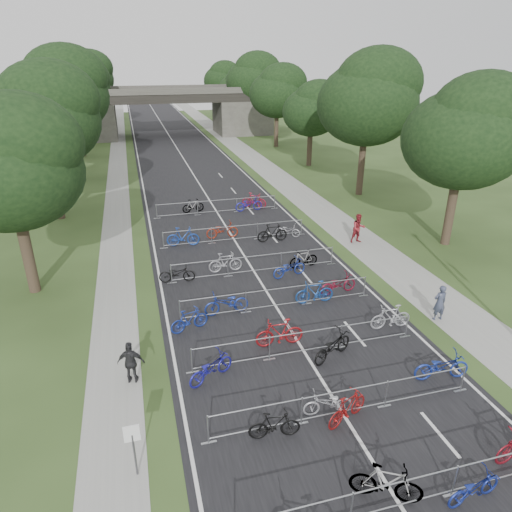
% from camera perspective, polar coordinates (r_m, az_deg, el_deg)
% --- Properties ---
extents(ground, '(200.00, 200.00, 0.00)m').
position_cam_1_polar(ground, '(14.50, 17.77, -27.84)').
color(ground, '#2E421C').
rests_on(ground, ground).
extents(road, '(11.00, 140.00, 0.01)m').
position_cam_1_polar(road, '(58.51, -9.38, 12.43)').
color(road, black).
rests_on(road, ground).
extents(sidewalk_right, '(3.00, 140.00, 0.01)m').
position_cam_1_polar(sidewalk_right, '(59.86, -1.57, 12.98)').
color(sidewalk_right, gray).
rests_on(sidewalk_right, ground).
extents(sidewalk_left, '(2.00, 140.00, 0.01)m').
position_cam_1_polar(sidewalk_left, '(58.22, -16.87, 11.69)').
color(sidewalk_left, gray).
rests_on(sidewalk_left, ground).
extents(lane_markings, '(0.12, 140.00, 0.00)m').
position_cam_1_polar(lane_markings, '(58.51, -9.38, 12.42)').
color(lane_markings, silver).
rests_on(lane_markings, ground).
extents(overpass_bridge, '(31.00, 8.00, 7.05)m').
position_cam_1_polar(overpass_bridge, '(72.77, -11.01, 17.29)').
color(overpass_bridge, '#45423D').
rests_on(overpass_bridge, ground).
extents(park_sign, '(0.45, 0.06, 1.83)m').
position_cam_1_polar(park_sign, '(14.14, -15.14, -21.45)').
color(park_sign, '#4C4C51').
rests_on(park_sign, ground).
extents(tree_left_0, '(6.72, 6.72, 10.25)m').
position_cam_1_polar(tree_left_0, '(24.12, -28.36, 9.86)').
color(tree_left_0, '#33261C').
rests_on(tree_left_0, ground).
extents(tree_right_0, '(7.17, 7.17, 10.93)m').
position_cam_1_polar(tree_right_0, '(30.24, 24.83, 13.63)').
color(tree_right_0, '#33261C').
rests_on(tree_right_0, ground).
extents(tree_left_1, '(7.56, 7.56, 11.53)m').
position_cam_1_polar(tree_left_1, '(35.67, -24.88, 15.48)').
color(tree_left_1, '#33261C').
rests_on(tree_left_1, ground).
extents(tree_right_1, '(8.18, 8.18, 12.47)m').
position_cam_1_polar(tree_right_1, '(40.06, 13.96, 18.44)').
color(tree_right_1, '#33261C').
rests_on(tree_right_1, ground).
extents(tree_left_2, '(8.40, 8.40, 12.81)m').
position_cam_1_polar(tree_left_2, '(47.46, -23.04, 18.31)').
color(tree_left_2, '#33261C').
rests_on(tree_left_2, ground).
extents(tree_right_2, '(6.16, 6.16, 9.39)m').
position_cam_1_polar(tree_right_2, '(51.05, 7.08, 17.70)').
color(tree_right_2, '#33261C').
rests_on(tree_right_2, ground).
extents(tree_left_3, '(6.72, 6.72, 10.25)m').
position_cam_1_polar(tree_left_3, '(59.48, -21.54, 17.68)').
color(tree_left_3, '#33261C').
rests_on(tree_left_3, ground).
extents(tree_right_3, '(7.17, 7.17, 10.93)m').
position_cam_1_polar(tree_right_3, '(62.21, 2.76, 19.79)').
color(tree_right_3, '#33261C').
rests_on(tree_right_3, ground).
extents(tree_left_4, '(7.56, 7.56, 11.53)m').
position_cam_1_polar(tree_left_4, '(71.36, -20.84, 19.19)').
color(tree_left_4, '#33261C').
rests_on(tree_left_4, ground).
extents(tree_right_4, '(8.18, 8.18, 12.47)m').
position_cam_1_polar(tree_right_4, '(73.65, -0.29, 21.18)').
color(tree_right_4, '#33261C').
rests_on(tree_right_4, ground).
extents(tree_left_5, '(8.40, 8.40, 12.81)m').
position_cam_1_polar(tree_left_5, '(83.28, -20.34, 20.27)').
color(tree_left_5, '#33261C').
rests_on(tree_left_5, ground).
extents(tree_right_5, '(6.16, 6.16, 9.39)m').
position_cam_1_polar(tree_right_5, '(85.38, -2.52, 20.19)').
color(tree_right_5, '#33261C').
rests_on(tree_right_5, ground).
extents(tree_left_6, '(6.72, 6.72, 10.25)m').
position_cam_1_polar(tree_left_6, '(95.32, -19.74, 19.62)').
color(tree_left_6, '#33261C').
rests_on(tree_left_6, ground).
extents(tree_right_6, '(7.17, 7.17, 10.93)m').
position_cam_1_polar(tree_right_6, '(97.05, -4.24, 21.14)').
color(tree_right_6, '#33261C').
rests_on(tree_right_6, ground).
extents(barrier_row_0, '(9.70, 0.08, 1.10)m').
position_cam_1_polar(barrier_row_0, '(14.09, 18.07, -26.44)').
color(barrier_row_0, '#9D9FA4').
rests_on(barrier_row_0, ground).
extents(barrier_row_1, '(9.70, 0.08, 1.10)m').
position_cam_1_polar(barrier_row_1, '(16.21, 11.04, -17.51)').
color(barrier_row_1, '#9D9FA4').
rests_on(barrier_row_1, ground).
extents(barrier_row_2, '(9.70, 0.08, 1.10)m').
position_cam_1_polar(barrier_row_2, '(18.79, 6.25, -10.69)').
color(barrier_row_2, '#9D9FA4').
rests_on(barrier_row_2, ground).
extents(barrier_row_3, '(9.70, 0.08, 1.10)m').
position_cam_1_polar(barrier_row_3, '(21.82, 2.65, -5.29)').
color(barrier_row_3, '#9D9FA4').
rests_on(barrier_row_3, ground).
extents(barrier_row_4, '(9.70, 0.08, 1.10)m').
position_cam_1_polar(barrier_row_4, '(25.25, -0.12, -1.05)').
color(barrier_row_4, '#9D9FA4').
rests_on(barrier_row_4, ground).
extents(barrier_row_5, '(9.70, 0.08, 1.10)m').
position_cam_1_polar(barrier_row_5, '(29.73, -2.66, 2.84)').
color(barrier_row_5, '#9D9FA4').
rests_on(barrier_row_5, ground).
extents(barrier_row_6, '(9.70, 0.08, 1.10)m').
position_cam_1_polar(barrier_row_6, '(35.29, -4.84, 6.17)').
color(barrier_row_6, '#9D9FA4').
rests_on(barrier_row_6, ground).
extents(bike_1, '(1.99, 1.44, 1.18)m').
position_cam_1_polar(bike_1, '(14.13, 15.97, -25.61)').
color(bike_1, '#9D9FA4').
rests_on(bike_1, ground).
extents(bike_2, '(1.82, 0.83, 0.93)m').
position_cam_1_polar(bike_2, '(14.96, 25.59, -24.69)').
color(bike_2, navy).
rests_on(bike_2, ground).
extents(bike_4, '(1.71, 0.67, 1.00)m').
position_cam_1_polar(bike_4, '(15.25, 2.32, -20.39)').
color(bike_4, black).
rests_on(bike_4, ground).
extents(bike_5, '(1.76, 0.77, 0.89)m').
position_cam_1_polar(bike_5, '(16.22, 8.98, -17.76)').
color(bike_5, '#A6A7AE').
rests_on(bike_5, ground).
extents(bike_6, '(1.88, 1.23, 1.10)m').
position_cam_1_polar(bike_6, '(16.01, 11.36, -18.13)').
color(bike_6, maroon).
rests_on(bike_6, ground).
extents(bike_7, '(2.20, 1.02, 1.11)m').
position_cam_1_polar(bike_7, '(18.72, 22.18, -12.66)').
color(bike_7, navy).
rests_on(bike_7, ground).
extents(bike_8, '(2.09, 1.58, 1.05)m').
position_cam_1_polar(bike_8, '(17.47, -5.68, -13.74)').
color(bike_8, navy).
rests_on(bike_8, ground).
extents(bike_9, '(2.06, 0.64, 1.23)m').
position_cam_1_polar(bike_9, '(19.16, 2.95, -9.55)').
color(bike_9, maroon).
rests_on(bike_9, ground).
extents(bike_10, '(2.24, 1.64, 1.12)m').
position_cam_1_polar(bike_10, '(18.68, 9.52, -11.06)').
color(bike_10, black).
rests_on(bike_10, ground).
extents(bike_11, '(1.92, 0.63, 1.14)m').
position_cam_1_polar(bike_11, '(21.13, 16.48, -7.33)').
color(bike_11, '#9E9FA6').
rests_on(bike_11, ground).
extents(bike_12, '(1.85, 1.00, 1.07)m').
position_cam_1_polar(bike_12, '(20.34, -8.34, -7.92)').
color(bike_12, navy).
rests_on(bike_12, ground).
extents(bike_13, '(2.16, 0.88, 1.11)m').
position_cam_1_polar(bike_13, '(21.40, -3.70, -5.91)').
color(bike_13, navy).
rests_on(bike_13, ground).
extents(bike_14, '(1.96, 0.65, 1.16)m').
position_cam_1_polar(bike_14, '(22.44, 7.32, -4.50)').
color(bike_14, navy).
rests_on(bike_14, ground).
extents(bike_15, '(2.13, 1.00, 1.08)m').
position_cam_1_polar(bike_15, '(23.50, 10.23, -3.45)').
color(bike_15, maroon).
rests_on(bike_15, ground).
extents(bike_16, '(1.98, 0.91, 1.00)m').
position_cam_1_polar(bike_16, '(24.66, -9.86, -2.17)').
color(bike_16, black).
rests_on(bike_16, ground).
extents(bike_17, '(1.91, 0.55, 1.15)m').
position_cam_1_polar(bike_17, '(25.47, -3.85, -0.81)').
color(bike_17, '#9D9DA4').
rests_on(bike_17, ground).
extents(bike_18, '(2.10, 1.12, 1.05)m').
position_cam_1_polar(bike_18, '(24.94, 4.16, -1.49)').
color(bike_18, navy).
rests_on(bike_18, ground).
extents(bike_19, '(1.81, 0.71, 1.06)m').
position_cam_1_polar(bike_19, '(26.13, 5.97, -0.34)').
color(bike_19, '#9D9FA4').
rests_on(bike_19, ground).
extents(bike_20, '(2.14, 0.86, 1.25)m').
position_cam_1_polar(bike_20, '(29.28, -9.12, 2.39)').
color(bike_20, '#1C3F9F').
rests_on(bike_20, ground).
extents(bike_21, '(2.15, 0.79, 1.12)m').
position_cam_1_polar(bike_21, '(30.32, -4.25, 3.26)').
color(bike_21, '#9B2B16').
rests_on(bike_21, ground).
extents(bike_22, '(2.01, 0.58, 1.21)m').
position_cam_1_polar(bike_22, '(29.64, 2.04, 2.91)').
color(bike_22, black).
rests_on(bike_22, ground).
extents(bike_23, '(1.73, 1.33, 0.87)m').
position_cam_1_polar(bike_23, '(30.62, 4.00, 3.22)').
color(bike_23, '#9E9DA4').
rests_on(bike_23, ground).
extents(bike_25, '(1.79, 0.82, 1.04)m').
position_cam_1_polar(bike_25, '(35.74, -7.87, 6.22)').
color(bike_25, '#9D9FA4').
rests_on(bike_25, ground).
extents(bike_26, '(2.21, 0.90, 1.14)m').
position_cam_1_polar(bike_26, '(35.78, -0.91, 6.54)').
color(bike_26, '#1C1C9C').
rests_on(bike_26, ground).
extents(bike_27, '(2.00, 1.57, 1.21)m').
position_cam_1_polar(bike_27, '(36.52, -0.24, 6.96)').
color(bike_27, maroon).
rests_on(bike_27, ground).
extents(pedestrian_a, '(0.65, 0.44, 1.73)m').
position_cam_1_polar(pedestrian_a, '(22.37, 21.97, -5.45)').
color(pedestrian_a, '#353B50').
rests_on(pedestrian_a, ground).
extents(pedestrian_b, '(0.94, 0.73, 1.91)m').
position_cam_1_polar(pedestrian_b, '(30.09, 12.69, 3.37)').
color(pedestrian_b, maroon).
rests_on(pedestrian_b, ground).
extents(pedestrian_c, '(1.06, 0.64, 1.70)m').
position_cam_1_polar(pedestrian_c, '(17.70, -15.34, -12.73)').
color(pedestrian_c, '#252427').
rests_on(pedestrian_c, ground).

